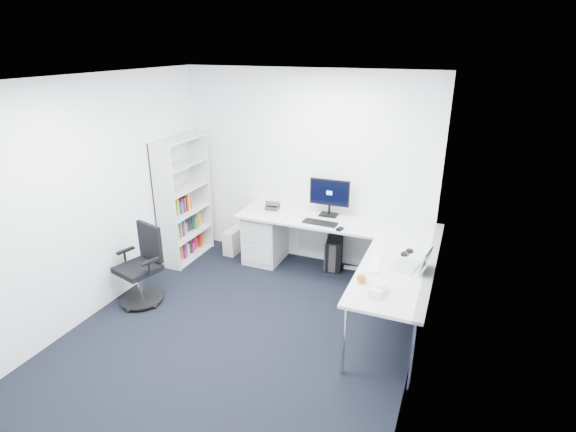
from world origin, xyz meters
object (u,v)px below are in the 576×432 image
at_px(monitor, 329,197).
at_px(bookshelf, 184,200).
at_px(l_desk, 327,258).
at_px(task_chair, 137,267).
at_px(laptop, 407,257).

bearing_deg(monitor, bookshelf, -168.21).
bearing_deg(l_desk, monitor, 106.00).
height_order(bookshelf, task_chair, bookshelf).
distance_m(task_chair, laptop, 3.14).
height_order(task_chair, monitor, monitor).
bearing_deg(task_chair, l_desk, 47.47).
relative_size(task_chair, laptop, 2.95).
relative_size(task_chair, monitor, 1.77).
height_order(task_chair, laptop, laptop).
bearing_deg(laptop, l_desk, 159.22).
bearing_deg(bookshelf, task_chair, -81.94).
bearing_deg(task_chair, laptop, 26.93).
distance_m(l_desk, bookshelf, 2.23).
relative_size(l_desk, bookshelf, 1.51).
bearing_deg(laptop, monitor, 146.70).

